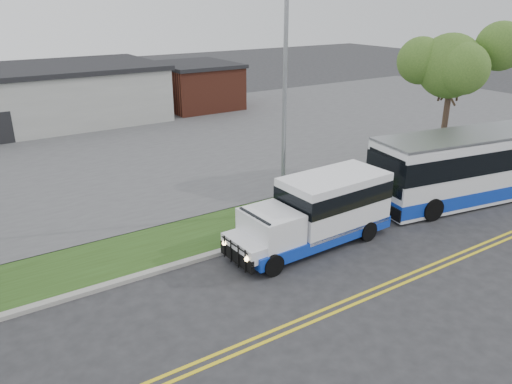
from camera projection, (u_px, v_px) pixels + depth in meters
ground at (261, 258)px, 18.60m from camera, size 140.00×140.00×0.00m
lane_line_north at (329, 307)px, 15.60m from camera, size 70.00×0.12×0.01m
lane_line_south at (336, 312)px, 15.36m from camera, size 70.00×0.12×0.01m
curb at (246, 244)px, 19.44m from camera, size 80.00×0.30×0.15m
verge at (223, 228)px, 20.85m from camera, size 80.00×3.30×0.10m
parking_lot at (114, 149)px, 31.86m from camera, size 80.00×25.00×0.10m
brick_wing at (196, 85)px, 43.54m from camera, size 6.30×7.30×3.90m
tree_east at (454, 57)px, 25.84m from camera, size 5.20×5.20×8.33m
streetlight_near at (286, 98)px, 20.37m from camera, size 0.35×1.53×9.50m
shuttle_bus at (320, 209)px, 19.35m from camera, size 6.98×2.53×2.64m
transit_bus at (485, 164)px, 23.79m from camera, size 12.10×4.61×3.28m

